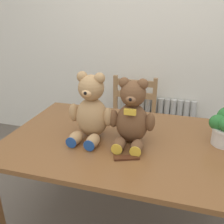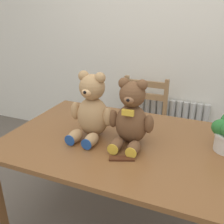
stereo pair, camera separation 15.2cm
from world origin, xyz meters
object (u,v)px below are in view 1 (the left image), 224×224
at_px(teddy_bear_right, 132,116).
at_px(chocolate_bar, 127,158).
at_px(teddy_bear_left, 91,110).
at_px(wooden_chair_behind, 131,120).

height_order(teddy_bear_right, chocolate_bar, teddy_bear_right).
distance_m(teddy_bear_left, chocolate_bar, 0.38).
xyz_separation_m(teddy_bear_left, chocolate_bar, (0.28, -0.19, -0.17)).
height_order(teddy_bear_left, chocolate_bar, teddy_bear_left).
relative_size(teddy_bear_left, chocolate_bar, 3.01).
bearing_deg(wooden_chair_behind, teddy_bear_left, 85.67).
bearing_deg(wooden_chair_behind, chocolate_bar, 100.36).
relative_size(wooden_chair_behind, chocolate_bar, 6.11).
height_order(wooden_chair_behind, chocolate_bar, wooden_chair_behind).
xyz_separation_m(wooden_chair_behind, chocolate_bar, (0.21, -1.12, 0.29)).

